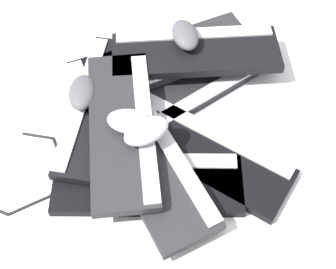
{
  "coord_description": "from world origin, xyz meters",
  "views": [
    {
      "loc": [
        -0.28,
        0.54,
        0.98
      ],
      "look_at": [
        -0.06,
        -0.04,
        0.04
      ],
      "focal_mm": 50.0,
      "sensor_mm": 36.0,
      "label": 1
    }
  ],
  "objects_px": {
    "keyboard_1": "(148,184)",
    "mouse_2": "(82,92)",
    "keyboard_5": "(102,105)",
    "mouse_3": "(131,120)",
    "keyboard_7": "(174,56)",
    "keyboard_2": "(203,152)",
    "keyboard_3": "(195,83)",
    "keyboard_4": "(150,161)",
    "keyboard_6": "(123,128)",
    "mouse_4": "(185,35)",
    "keyboard_8": "(196,52)",
    "mouse_1": "(146,131)",
    "keyboard_0": "(117,117)"
  },
  "relations": [
    {
      "from": "keyboard_1",
      "to": "mouse_2",
      "type": "bearing_deg",
      "value": -32.25
    },
    {
      "from": "keyboard_5",
      "to": "mouse_3",
      "type": "xyz_separation_m",
      "value": [
        -0.11,
        0.06,
        0.07
      ]
    },
    {
      "from": "keyboard_1",
      "to": "keyboard_7",
      "type": "bearing_deg",
      "value": -79.05
    },
    {
      "from": "keyboard_2",
      "to": "keyboard_5",
      "type": "bearing_deg",
      "value": -4.9
    },
    {
      "from": "keyboard_3",
      "to": "keyboard_4",
      "type": "xyz_separation_m",
      "value": [
        0.01,
        0.28,
        0.03
      ]
    },
    {
      "from": "keyboard_6",
      "to": "mouse_4",
      "type": "bearing_deg",
      "value": -98.77
    },
    {
      "from": "keyboard_7",
      "to": "mouse_2",
      "type": "relative_size",
      "value": 3.8
    },
    {
      "from": "keyboard_5",
      "to": "mouse_4",
      "type": "bearing_deg",
      "value": -118.79
    },
    {
      "from": "keyboard_4",
      "to": "keyboard_5",
      "type": "distance_m",
      "value": 0.2
    },
    {
      "from": "keyboard_3",
      "to": "keyboard_7",
      "type": "height_order",
      "value": "keyboard_7"
    },
    {
      "from": "keyboard_2",
      "to": "mouse_2",
      "type": "bearing_deg",
      "value": -3.32
    },
    {
      "from": "keyboard_8",
      "to": "mouse_1",
      "type": "relative_size",
      "value": 4.21
    },
    {
      "from": "keyboard_6",
      "to": "mouse_1",
      "type": "xyz_separation_m",
      "value": [
        -0.07,
        0.01,
        0.04
      ]
    },
    {
      "from": "keyboard_7",
      "to": "keyboard_1",
      "type": "bearing_deg",
      "value": 100.95
    },
    {
      "from": "keyboard_3",
      "to": "keyboard_7",
      "type": "xyz_separation_m",
      "value": [
        0.08,
        -0.05,
        0.03
      ]
    },
    {
      "from": "keyboard_5",
      "to": "mouse_4",
      "type": "xyz_separation_m",
      "value": [
        -0.13,
        -0.24,
        0.07
      ]
    },
    {
      "from": "keyboard_1",
      "to": "mouse_3",
      "type": "relative_size",
      "value": 4.22
    },
    {
      "from": "keyboard_2",
      "to": "keyboard_5",
      "type": "xyz_separation_m",
      "value": [
        0.28,
        -0.02,
        0.03
      ]
    },
    {
      "from": "keyboard_5",
      "to": "keyboard_7",
      "type": "bearing_deg",
      "value": -116.8
    },
    {
      "from": "keyboard_4",
      "to": "keyboard_6",
      "type": "relative_size",
      "value": 0.93
    },
    {
      "from": "keyboard_7",
      "to": "mouse_1",
      "type": "distance_m",
      "value": 0.3
    },
    {
      "from": "keyboard_0",
      "to": "keyboard_5",
      "type": "height_order",
      "value": "keyboard_5"
    },
    {
      "from": "keyboard_4",
      "to": "keyboard_5",
      "type": "relative_size",
      "value": 0.93
    },
    {
      "from": "keyboard_8",
      "to": "mouse_3",
      "type": "height_order",
      "value": "mouse_3"
    },
    {
      "from": "mouse_3",
      "to": "keyboard_6",
      "type": "bearing_deg",
      "value": -173.66
    },
    {
      "from": "keyboard_4",
      "to": "mouse_2",
      "type": "xyz_separation_m",
      "value": [
        0.22,
        -0.1,
        0.04
      ]
    },
    {
      "from": "keyboard_4",
      "to": "mouse_1",
      "type": "distance_m",
      "value": 0.08
    },
    {
      "from": "keyboard_2",
      "to": "keyboard_4",
      "type": "xyz_separation_m",
      "value": [
        0.1,
        0.09,
        0.03
      ]
    },
    {
      "from": "keyboard_1",
      "to": "keyboard_4",
      "type": "height_order",
      "value": "keyboard_4"
    },
    {
      "from": "keyboard_0",
      "to": "keyboard_3",
      "type": "bearing_deg",
      "value": -130.36
    },
    {
      "from": "keyboard_3",
      "to": "mouse_4",
      "type": "height_order",
      "value": "mouse_4"
    },
    {
      "from": "keyboard_5",
      "to": "keyboard_6",
      "type": "height_order",
      "value": "keyboard_6"
    },
    {
      "from": "keyboard_3",
      "to": "keyboard_4",
      "type": "height_order",
      "value": "keyboard_4"
    },
    {
      "from": "keyboard_4",
      "to": "keyboard_7",
      "type": "distance_m",
      "value": 0.33
    },
    {
      "from": "keyboard_2",
      "to": "mouse_4",
      "type": "height_order",
      "value": "mouse_4"
    },
    {
      "from": "keyboard_2",
      "to": "mouse_2",
      "type": "distance_m",
      "value": 0.33
    },
    {
      "from": "keyboard_5",
      "to": "mouse_1",
      "type": "height_order",
      "value": "mouse_1"
    },
    {
      "from": "keyboard_5",
      "to": "keyboard_7",
      "type": "distance_m",
      "value": 0.25
    },
    {
      "from": "keyboard_1",
      "to": "keyboard_8",
      "type": "bearing_deg",
      "value": -87.96
    },
    {
      "from": "keyboard_0",
      "to": "keyboard_5",
      "type": "distance_m",
      "value": 0.05
    },
    {
      "from": "keyboard_4",
      "to": "keyboard_5",
      "type": "xyz_separation_m",
      "value": [
        0.17,
        -0.11,
        0.0
      ]
    },
    {
      "from": "keyboard_2",
      "to": "keyboard_5",
      "type": "distance_m",
      "value": 0.28
    },
    {
      "from": "keyboard_1",
      "to": "keyboard_2",
      "type": "height_order",
      "value": "same"
    },
    {
      "from": "keyboard_0",
      "to": "mouse_2",
      "type": "relative_size",
      "value": 3.88
    },
    {
      "from": "keyboard_0",
      "to": "keyboard_8",
      "type": "height_order",
      "value": "keyboard_8"
    },
    {
      "from": "keyboard_3",
      "to": "keyboard_4",
      "type": "bearing_deg",
      "value": 86.96
    },
    {
      "from": "keyboard_7",
      "to": "mouse_1",
      "type": "xyz_separation_m",
      "value": [
        -0.04,
        0.29,
        0.07
      ]
    },
    {
      "from": "keyboard_1",
      "to": "mouse_3",
      "type": "distance_m",
      "value": 0.15
    },
    {
      "from": "keyboard_1",
      "to": "mouse_1",
      "type": "height_order",
      "value": "mouse_1"
    },
    {
      "from": "keyboard_5",
      "to": "mouse_4",
      "type": "relative_size",
      "value": 4.19
    }
  ]
}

